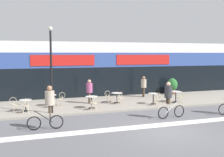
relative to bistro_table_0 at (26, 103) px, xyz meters
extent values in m
plane|color=#5B5B60|center=(6.30, -6.03, -0.63)|extent=(120.00, 120.00, 0.00)
cube|color=gray|center=(6.30, 1.22, -0.57)|extent=(40.00, 5.50, 0.12)
cube|color=silver|center=(6.30, 5.97, 1.66)|extent=(40.00, 4.00, 4.58)
cube|color=black|center=(6.30, 4.00, 0.69)|extent=(38.80, 0.10, 2.40)
cube|color=#334C93|center=(6.30, 4.02, 2.49)|extent=(39.20, 0.14, 1.20)
cube|color=red|center=(2.87, 3.95, 2.49)|extent=(4.96, 0.08, 0.84)
cube|color=red|center=(9.73, 3.95, 2.49)|extent=(4.96, 0.08, 0.84)
cube|color=silver|center=(6.30, -4.98, -0.63)|extent=(36.00, 0.70, 0.01)
cylinder|color=black|center=(0.00, 0.00, -0.50)|extent=(0.41, 0.41, 0.02)
cylinder|color=black|center=(0.00, 0.00, -0.17)|extent=(0.07, 0.07, 0.69)
cylinder|color=silver|center=(0.00, 0.00, 0.19)|extent=(0.74, 0.74, 0.02)
cylinder|color=black|center=(1.64, 1.15, -0.50)|extent=(0.37, 0.37, 0.02)
cylinder|color=black|center=(1.64, 1.15, -0.14)|extent=(0.07, 0.07, 0.74)
cylinder|color=silver|center=(1.64, 1.15, 0.24)|extent=(0.68, 0.68, 0.02)
cylinder|color=black|center=(4.05, -0.39, -0.50)|extent=(0.43, 0.43, 0.02)
cylinder|color=black|center=(4.05, -0.39, -0.14)|extent=(0.07, 0.07, 0.75)
cylinder|color=silver|center=(4.05, -0.39, 0.25)|extent=(0.78, 0.78, 0.02)
cylinder|color=black|center=(6.22, 0.86, -0.50)|extent=(0.43, 0.43, 0.02)
cylinder|color=black|center=(6.22, 0.86, -0.16)|extent=(0.07, 0.07, 0.70)
cylinder|color=silver|center=(6.22, 0.86, 0.20)|extent=(0.78, 0.78, 0.02)
cylinder|color=black|center=(8.49, -0.36, -0.50)|extent=(0.38, 0.38, 0.02)
cylinder|color=black|center=(8.49, -0.36, -0.15)|extent=(0.07, 0.07, 0.73)
cylinder|color=silver|center=(8.49, -0.36, 0.23)|extent=(0.68, 0.68, 0.02)
cylinder|color=black|center=(10.41, -0.17, -0.50)|extent=(0.44, 0.44, 0.02)
cylinder|color=black|center=(10.41, -0.17, -0.14)|extent=(0.07, 0.07, 0.75)
cylinder|color=silver|center=(10.41, -0.17, 0.25)|extent=(0.80, 0.80, 0.02)
cylinder|color=beige|center=(0.00, -0.55, -0.08)|extent=(0.42, 0.42, 0.03)
cylinder|color=beige|center=(-0.13, -0.40, -0.30)|extent=(0.03, 0.03, 0.42)
cylinder|color=beige|center=(0.15, -0.42, -0.30)|extent=(0.03, 0.03, 0.42)
cylinder|color=beige|center=(-0.15, -0.68, -0.30)|extent=(0.03, 0.03, 0.42)
cylinder|color=beige|center=(0.13, -0.70, -0.30)|extent=(0.03, 0.03, 0.42)
torus|color=beige|center=(-0.01, -0.72, 0.18)|extent=(0.05, 0.41, 0.41)
cylinder|color=beige|center=(-0.18, -0.71, 0.05)|extent=(0.03, 0.03, 0.23)
cylinder|color=beige|center=(0.16, -0.73, 0.05)|extent=(0.03, 0.03, 0.23)
cylinder|color=beige|center=(-0.55, 0.00, -0.08)|extent=(0.41, 0.41, 0.03)
cylinder|color=beige|center=(-0.41, 0.14, -0.30)|extent=(0.03, 0.03, 0.42)
cylinder|color=beige|center=(-0.41, -0.14, -0.30)|extent=(0.03, 0.03, 0.42)
cylinder|color=beige|center=(-0.69, 0.14, -0.30)|extent=(0.03, 0.03, 0.42)
cylinder|color=beige|center=(-0.69, -0.14, -0.30)|extent=(0.03, 0.03, 0.42)
torus|color=beige|center=(-0.72, 0.00, 0.18)|extent=(0.41, 0.04, 0.41)
cylinder|color=beige|center=(-0.72, 0.17, 0.05)|extent=(0.03, 0.03, 0.23)
cylinder|color=beige|center=(-0.72, -0.17, 0.05)|extent=(0.03, 0.03, 0.23)
cylinder|color=beige|center=(1.64, 0.60, -0.08)|extent=(0.40, 0.40, 0.03)
cylinder|color=beige|center=(1.50, 0.74, -0.30)|extent=(0.03, 0.03, 0.42)
cylinder|color=beige|center=(1.78, 0.74, -0.30)|extent=(0.03, 0.03, 0.42)
cylinder|color=beige|center=(1.50, 0.46, -0.30)|extent=(0.03, 0.03, 0.42)
cylinder|color=beige|center=(1.78, 0.46, -0.30)|extent=(0.03, 0.03, 0.42)
torus|color=beige|center=(1.64, 0.43, 0.18)|extent=(0.03, 0.41, 0.41)
cylinder|color=beige|center=(1.47, 0.43, 0.05)|extent=(0.03, 0.03, 0.23)
cylinder|color=beige|center=(1.81, 0.43, 0.05)|extent=(0.03, 0.03, 0.23)
cylinder|color=beige|center=(2.19, 1.15, -0.08)|extent=(0.44, 0.44, 0.03)
cylinder|color=beige|center=(2.04, 1.03, -0.30)|extent=(0.03, 0.03, 0.42)
cylinder|color=beige|center=(2.07, 1.31, -0.30)|extent=(0.03, 0.03, 0.42)
cylinder|color=beige|center=(2.32, 1.00, -0.30)|extent=(0.03, 0.03, 0.42)
cylinder|color=beige|center=(2.35, 1.28, -0.30)|extent=(0.03, 0.03, 0.42)
torus|color=beige|center=(2.36, 1.13, 0.18)|extent=(0.41, 0.07, 0.41)
cylinder|color=beige|center=(2.34, 0.96, 0.05)|extent=(0.03, 0.03, 0.23)
cylinder|color=beige|center=(2.38, 1.30, 0.05)|extent=(0.03, 0.03, 0.23)
cylinder|color=beige|center=(4.05, -0.94, -0.08)|extent=(0.44, 0.44, 0.03)
cylinder|color=beige|center=(3.92, -0.79, -0.30)|extent=(0.03, 0.03, 0.42)
cylinder|color=beige|center=(4.20, -0.82, -0.30)|extent=(0.03, 0.03, 0.42)
cylinder|color=beige|center=(3.90, -1.07, -0.30)|extent=(0.03, 0.03, 0.42)
cylinder|color=beige|center=(4.18, -1.10, -0.30)|extent=(0.03, 0.03, 0.42)
torus|color=beige|center=(4.03, -1.11, 0.18)|extent=(0.07, 0.41, 0.41)
cylinder|color=beige|center=(3.86, -1.10, 0.05)|extent=(0.03, 0.03, 0.23)
cylinder|color=beige|center=(4.20, -1.13, 0.05)|extent=(0.03, 0.03, 0.23)
cylinder|color=beige|center=(6.22, 0.31, -0.08)|extent=(0.42, 0.42, 0.03)
cylinder|color=beige|center=(6.07, 0.44, -0.30)|extent=(0.03, 0.03, 0.42)
cylinder|color=beige|center=(6.35, 0.46, -0.30)|extent=(0.03, 0.03, 0.42)
cylinder|color=beige|center=(6.09, 0.16, -0.30)|extent=(0.03, 0.03, 0.42)
cylinder|color=beige|center=(6.37, 0.18, -0.30)|extent=(0.03, 0.03, 0.42)
torus|color=beige|center=(6.23, 0.14, 0.18)|extent=(0.05, 0.41, 0.41)
cylinder|color=beige|center=(6.06, 0.13, 0.05)|extent=(0.03, 0.03, 0.23)
cylinder|color=beige|center=(6.40, 0.15, 0.05)|extent=(0.03, 0.03, 0.23)
cylinder|color=beige|center=(5.67, 0.86, -0.08)|extent=(0.43, 0.43, 0.03)
cylinder|color=beige|center=(5.80, 1.01, -0.30)|extent=(0.03, 0.03, 0.42)
cylinder|color=beige|center=(5.82, 0.73, -0.30)|extent=(0.03, 0.03, 0.42)
cylinder|color=beige|center=(5.52, 0.99, -0.30)|extent=(0.03, 0.03, 0.42)
cylinder|color=beige|center=(5.54, 0.71, -0.30)|extent=(0.03, 0.03, 0.42)
torus|color=beige|center=(5.50, 0.85, 0.18)|extent=(0.41, 0.06, 0.41)
cylinder|color=beige|center=(5.49, 1.02, 0.05)|extent=(0.03, 0.03, 0.23)
cylinder|color=beige|center=(5.52, 0.67, 0.05)|extent=(0.03, 0.03, 0.23)
cylinder|color=beige|center=(8.49, -0.91, -0.08)|extent=(0.45, 0.45, 0.03)
cylinder|color=beige|center=(8.33, -0.79, -0.30)|extent=(0.03, 0.03, 0.42)
cylinder|color=beige|center=(8.61, -0.75, -0.30)|extent=(0.03, 0.03, 0.42)
cylinder|color=beige|center=(8.37, -1.07, -0.30)|extent=(0.03, 0.03, 0.42)
cylinder|color=beige|center=(8.65, -1.03, -0.30)|extent=(0.03, 0.03, 0.42)
torus|color=beige|center=(8.52, -1.08, 0.18)|extent=(0.09, 0.41, 0.41)
cylinder|color=beige|center=(8.35, -1.10, 0.05)|extent=(0.03, 0.03, 0.23)
cylinder|color=beige|center=(8.69, -1.05, 0.05)|extent=(0.03, 0.03, 0.23)
cylinder|color=beige|center=(10.41, -0.72, -0.08)|extent=(0.41, 0.41, 0.03)
cylinder|color=beige|center=(10.28, -0.58, -0.30)|extent=(0.03, 0.03, 0.42)
cylinder|color=beige|center=(10.56, -0.59, -0.30)|extent=(0.03, 0.03, 0.42)
cylinder|color=beige|center=(10.27, -0.86, -0.30)|extent=(0.03, 0.03, 0.42)
cylinder|color=beige|center=(10.55, -0.87, -0.30)|extent=(0.03, 0.03, 0.42)
torus|color=beige|center=(10.41, -0.89, 0.18)|extent=(0.04, 0.41, 0.41)
cylinder|color=beige|center=(10.23, -0.89, 0.05)|extent=(0.03, 0.03, 0.23)
cylinder|color=beige|center=(10.58, -0.90, 0.05)|extent=(0.03, 0.03, 0.23)
cylinder|color=beige|center=(9.86, -0.17, -0.08)|extent=(0.43, 0.43, 0.03)
cylinder|color=beige|center=(9.99, -0.02, -0.30)|extent=(0.03, 0.03, 0.42)
cylinder|color=beige|center=(10.01, -0.30, -0.30)|extent=(0.03, 0.03, 0.42)
cylinder|color=beige|center=(9.71, -0.04, -0.30)|extent=(0.03, 0.03, 0.42)
cylinder|color=beige|center=(9.73, -0.32, -0.30)|extent=(0.03, 0.03, 0.42)
torus|color=beige|center=(9.69, -0.19, 0.18)|extent=(0.41, 0.06, 0.41)
cylinder|color=beige|center=(9.68, -0.02, 0.05)|extent=(0.03, 0.03, 0.23)
cylinder|color=beige|center=(9.70, -0.36, 0.05)|extent=(0.03, 0.03, 0.23)
cylinder|color=brown|center=(12.11, 3.16, -0.29)|extent=(0.58, 0.58, 0.44)
ellipsoid|color=#28662D|center=(12.11, 3.16, 0.32)|extent=(0.92, 0.92, 1.11)
cylinder|color=black|center=(1.49, -0.99, 1.93)|extent=(0.12, 0.12, 4.88)
sphere|color=beige|center=(1.49, -0.99, 4.44)|extent=(0.26, 0.26, 0.26)
torus|color=black|center=(0.38, -3.93, -0.30)|extent=(0.68, 0.10, 0.68)
torus|color=black|center=(1.42, -4.00, -0.30)|extent=(0.68, 0.10, 0.68)
cylinder|color=black|center=(0.85, -3.96, -0.01)|extent=(0.81, 0.10, 0.61)
cylinder|color=black|center=(1.13, -3.98, -0.06)|extent=(0.04, 0.04, 0.47)
cylinder|color=black|center=(0.43, -3.93, 0.28)|extent=(0.06, 0.48, 0.03)
cylinder|color=#4C3D2D|center=(1.12, -4.07, 0.37)|extent=(0.16, 0.16, 0.38)
cylinder|color=#4C3D2D|center=(1.13, -3.90, 0.37)|extent=(0.16, 0.16, 0.38)
cylinder|color=#B2A38E|center=(1.13, -3.98, 0.89)|extent=(0.47, 0.47, 0.68)
sphere|color=#9E7051|center=(1.13, -3.98, 1.36)|extent=(0.26, 0.26, 0.26)
torus|color=black|center=(11.17, -4.20, -0.29)|extent=(0.69, 0.11, 0.69)
torus|color=black|center=(8.38, -3.83, -0.28)|extent=(0.70, 0.12, 0.70)
torus|color=black|center=(7.30, -3.93, -0.28)|extent=(0.70, 0.12, 0.70)
cylinder|color=silver|center=(7.89, -3.87, 0.01)|extent=(0.84, 0.12, 0.63)
cylinder|color=silver|center=(7.60, -3.90, -0.04)|extent=(0.04, 0.04, 0.49)
cylinder|color=silver|center=(8.32, -3.83, 0.31)|extent=(0.07, 0.48, 0.03)
cylinder|color=#4C3D2D|center=(7.60, -3.82, 0.38)|extent=(0.16, 0.16, 0.35)
cylinder|color=#4C3D2D|center=(7.61, -3.98, 0.38)|extent=(0.16, 0.16, 0.35)
cylinder|color=#2D2D33|center=(7.60, -3.90, 0.88)|extent=(0.45, 0.45, 0.64)
sphere|color=beige|center=(7.60, -3.90, 1.32)|extent=(0.24, 0.24, 0.24)
cylinder|color=#4C3D2D|center=(4.31, 1.36, -0.13)|extent=(0.17, 0.17, 0.77)
cylinder|color=#4C3D2D|center=(4.29, 1.20, -0.13)|extent=(0.17, 0.17, 0.77)
cylinder|color=#A84C7F|center=(4.30, 1.28, 0.60)|extent=(0.50, 0.50, 0.67)
sphere|color=tan|center=(4.30, 1.28, 1.06)|extent=(0.25, 0.25, 0.25)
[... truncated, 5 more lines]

